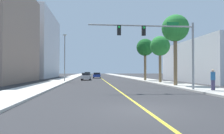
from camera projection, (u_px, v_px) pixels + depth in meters
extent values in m
plane|color=#2D2D30|center=(101.00, 78.00, 51.18)|extent=(192.00, 192.00, 0.00)
cube|color=beige|center=(68.00, 78.00, 50.37)|extent=(3.67, 168.00, 0.15)
cube|color=#B2ADA3|center=(133.00, 78.00, 51.99)|extent=(3.67, 168.00, 0.15)
cube|color=yellow|center=(101.00, 78.00, 51.18)|extent=(0.16, 144.00, 0.01)
cube|color=silver|center=(24.00, 46.00, 54.78)|extent=(15.35, 21.87, 16.91)
cube|color=silver|center=(218.00, 62.00, 34.60)|extent=(12.26, 19.53, 6.63)
cylinder|color=gray|center=(193.00, 56.00, 18.46)|extent=(0.20, 0.20, 5.95)
cylinder|color=gray|center=(142.00, 26.00, 18.04)|extent=(9.33, 0.14, 0.14)
cube|color=black|center=(144.00, 31.00, 18.05)|extent=(0.32, 0.24, 0.84)
sphere|color=green|center=(144.00, 28.00, 17.91)|extent=(0.20, 0.20, 0.20)
cube|color=black|center=(119.00, 30.00, 17.83)|extent=(0.32, 0.24, 0.84)
sphere|color=green|center=(119.00, 27.00, 17.70)|extent=(0.20, 0.20, 0.20)
cube|color=#147233|center=(173.00, 24.00, 18.33)|extent=(1.10, 0.04, 0.28)
cylinder|color=gray|center=(65.00, 58.00, 33.08)|extent=(0.16, 0.16, 7.28)
cube|color=beige|center=(65.00, 35.00, 33.16)|extent=(0.56, 0.28, 0.20)
cylinder|color=brown|center=(175.00, 57.00, 23.76)|extent=(0.42, 0.42, 6.59)
sphere|color=#287F33|center=(175.00, 28.00, 23.83)|extent=(3.09, 3.09, 3.09)
cone|color=#287F33|center=(183.00, 30.00, 23.93)|extent=(0.46, 1.53, 1.20)
cone|color=#287F33|center=(177.00, 31.00, 24.61)|extent=(1.42, 1.25, 1.42)
cone|color=#287F33|center=(170.00, 31.00, 24.65)|extent=(1.44, 0.86, 1.43)
cone|color=#287F33|center=(168.00, 30.00, 23.68)|extent=(0.50, 1.55, 1.57)
cone|color=#287F33|center=(173.00, 28.00, 23.01)|extent=(1.24, 1.01, 1.73)
cone|color=#287F33|center=(182.00, 28.00, 23.03)|extent=(1.51, 1.04, 1.29)
cylinder|color=brown|center=(160.00, 64.00, 30.17)|extent=(0.39, 0.39, 5.31)
sphere|color=#287F33|center=(160.00, 46.00, 30.22)|extent=(2.89, 2.89, 2.89)
cone|color=#287F33|center=(165.00, 47.00, 30.46)|extent=(0.65, 1.50, 1.47)
cone|color=#287F33|center=(160.00, 48.00, 31.04)|extent=(1.47, 0.95, 1.31)
cone|color=#287F33|center=(154.00, 47.00, 30.51)|extent=(0.87, 1.25, 1.58)
cone|color=#287F33|center=(157.00, 47.00, 29.57)|extent=(1.05, 1.07, 1.38)
cone|color=#287F33|center=(163.00, 47.00, 29.37)|extent=(1.46, 0.62, 1.06)
cylinder|color=brown|center=(145.00, 64.00, 36.50)|extent=(0.43, 0.43, 5.84)
sphere|color=#195B23|center=(145.00, 47.00, 36.55)|extent=(3.04, 3.04, 3.04)
cone|color=#195B23|center=(150.00, 49.00, 36.79)|extent=(0.61, 1.27, 1.37)
cone|color=#195B23|center=(147.00, 49.00, 37.31)|extent=(1.21, 1.07, 1.83)
cone|color=#195B23|center=(141.00, 49.00, 37.25)|extent=(1.42, 1.20, 1.29)
cone|color=#195B23|center=(140.00, 48.00, 36.49)|extent=(0.48, 1.38, 1.33)
cone|color=#195B23|center=(143.00, 48.00, 35.74)|extent=(1.34, 1.09, 1.41)
cone|color=#195B23|center=(149.00, 48.00, 35.83)|extent=(1.51, 1.21, 1.43)
cube|color=#1E389E|center=(97.00, 76.00, 51.47)|extent=(1.98, 4.33, 0.58)
cube|color=black|center=(97.00, 74.00, 51.22)|extent=(1.67, 1.89, 0.49)
cylinder|color=black|center=(94.00, 77.00, 52.99)|extent=(0.24, 0.65, 0.64)
cylinder|color=black|center=(100.00, 77.00, 53.09)|extent=(0.24, 0.65, 0.64)
cylinder|color=black|center=(93.00, 77.00, 49.84)|extent=(0.24, 0.65, 0.64)
cylinder|color=black|center=(100.00, 77.00, 49.94)|extent=(0.24, 0.65, 0.64)
cube|color=#196638|center=(88.00, 75.00, 61.84)|extent=(1.90, 4.14, 0.68)
cube|color=black|center=(88.00, 73.00, 61.71)|extent=(1.65, 1.95, 0.48)
cylinder|color=black|center=(85.00, 76.00, 63.24)|extent=(0.23, 0.64, 0.64)
cylinder|color=black|center=(90.00, 76.00, 63.43)|extent=(0.23, 0.64, 0.64)
cylinder|color=black|center=(85.00, 76.00, 60.25)|extent=(0.23, 0.64, 0.64)
cylinder|color=black|center=(90.00, 76.00, 60.44)|extent=(0.23, 0.64, 0.64)
cube|color=#BCBCC1|center=(86.00, 77.00, 40.51)|extent=(1.85, 4.33, 0.63)
cube|color=black|center=(86.00, 74.00, 40.56)|extent=(1.59, 2.25, 0.48)
cylinder|color=black|center=(83.00, 78.00, 42.04)|extent=(0.24, 0.65, 0.64)
cylinder|color=black|center=(90.00, 78.00, 42.15)|extent=(0.24, 0.65, 0.64)
cylinder|color=black|center=(82.00, 79.00, 38.86)|extent=(0.24, 0.65, 0.64)
cylinder|color=black|center=(90.00, 79.00, 38.98)|extent=(0.24, 0.65, 0.64)
cylinder|color=#3F3859|center=(213.00, 85.00, 17.52)|extent=(0.32, 0.32, 0.86)
cylinder|color=#26598C|center=(213.00, 76.00, 17.53)|extent=(0.38, 0.38, 0.68)
sphere|color=tan|center=(213.00, 71.00, 17.54)|extent=(0.23, 0.23, 0.23)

